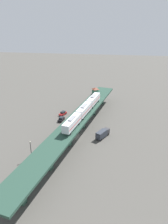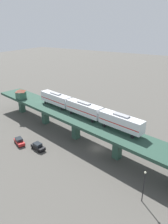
# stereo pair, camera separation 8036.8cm
# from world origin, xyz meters

# --- Properties ---
(ground_plane) EXTENTS (400.00, 400.00, 0.00)m
(ground_plane) POSITION_xyz_m (0.00, 0.00, 0.00)
(ground_plane) COLOR #4C4944
(elevated_viaduct) EXTENTS (27.86, 91.67, 7.04)m
(elevated_viaduct) POSITION_xyz_m (-0.04, -0.16, 6.06)
(elevated_viaduct) COLOR #244135
(elevated_viaduct) RESTS_ON ground
(subway_train) EXTENTS (10.68, 36.94, 4.45)m
(subway_train) POSITION_xyz_m (-2.76, -6.06, 9.57)
(subway_train) COLOR silver
(subway_train) RESTS_ON elevated_viaduct
(signal_hut) EXTENTS (3.83, 3.83, 3.40)m
(signal_hut) POSITION_xyz_m (-4.93, -33.75, 8.83)
(signal_hut) COLOR #33604C
(signal_hut) RESTS_ON elevated_viaduct
(street_car_red) EXTENTS (3.40, 4.75, 1.89)m
(street_car_red) POSITION_xyz_m (9.73, -19.88, 0.94)
(street_car_red) COLOR #AD1E1E
(street_car_red) RESTS_ON ground
(street_car_black) EXTENTS (2.61, 4.66, 1.89)m
(street_car_black) POSITION_xyz_m (9.00, -13.46, 0.94)
(street_car_black) COLOR black
(street_car_black) RESTS_ON ground
(delivery_truck) EXTENTS (5.51, 7.37, 3.20)m
(delivery_truck) POSITION_xyz_m (-11.04, -1.06, 1.76)
(delivery_truck) COLOR #333338
(delivery_truck) RESTS_ON ground
(street_lamp) EXTENTS (0.44, 0.44, 6.94)m
(street_lamp) POSITION_xyz_m (12.35, 16.48, 4.11)
(street_lamp) COLOR black
(street_lamp) RESTS_ON ground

